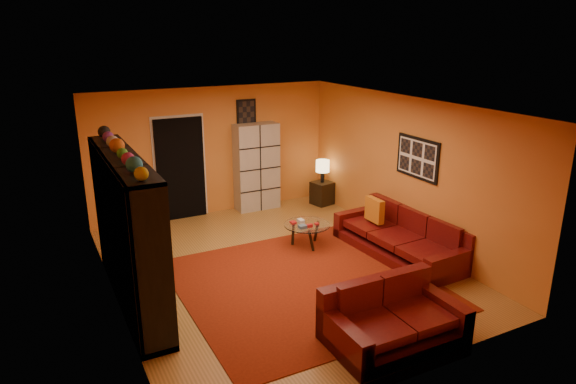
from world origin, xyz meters
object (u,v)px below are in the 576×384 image
loveseat (390,318)px  storage_cabinet (257,167)px  bowl_chair (144,245)px  sofa (404,238)px  tv (131,233)px  entertainment_unit (128,231)px  coffee_table (307,227)px  side_table (322,193)px  table_lamp (323,167)px

loveseat → storage_cabinet: bearing=-5.4°
storage_cabinet → bowl_chair: size_ratio=2.89×
sofa → bowl_chair: 4.36m
tv → sofa: bearing=-97.6°
entertainment_unit → bowl_chair: size_ratio=4.76×
tv → sofa: (4.37, -0.58, -0.69)m
storage_cabinet → bowl_chair: storage_cabinet is taller
sofa → bowl_chair: size_ratio=3.96×
coffee_table → side_table: bearing=52.5°
entertainment_unit → storage_cabinet: bearing=41.6°
coffee_table → table_lamp: bearing=52.5°
entertainment_unit → tv: 0.13m
tv → side_table: (4.47, 2.29, -0.72)m
loveseat → sofa: bearing=-42.5°
sofa → storage_cabinet: size_ratio=1.37×
loveseat → side_table: size_ratio=3.30×
tv → storage_cabinet: 4.12m
tv → side_table: tv is taller
tv → coffee_table: tv is taller
loveseat → side_table: loveseat is taller
sofa → side_table: sofa is taller
loveseat → coffee_table: bearing=-8.8°
sofa → storage_cabinet: (-1.26, 3.28, 0.63)m
table_lamp → storage_cabinet: bearing=163.3°
tv → side_table: bearing=-62.9°
storage_cabinet → side_table: 1.58m
coffee_table → storage_cabinet: 2.33m
bowl_chair → table_lamp: table_lamp is taller
sofa → loveseat: same height
sofa → coffee_table: bearing=139.2°
bowl_chair → loveseat: bearing=-58.9°
storage_cabinet → bowl_chair: (-2.74, -1.56, -0.63)m
loveseat → table_lamp: table_lamp is taller
coffee_table → bowl_chair: bearing=165.2°
sofa → side_table: (0.11, 2.87, -0.03)m
storage_cabinet → coffee_table: bearing=-91.5°
tv → table_lamp: (4.47, 2.29, -0.13)m
sofa → bowl_chair: bearing=153.5°
side_table → table_lamp: table_lamp is taller
storage_cabinet → entertainment_unit: bearing=-138.6°
coffee_table → storage_cabinet: (0.05, 2.27, 0.55)m
loveseat → storage_cabinet: 5.28m
bowl_chair → storage_cabinet: bearing=29.7°
tv → loveseat: tv is taller
entertainment_unit → side_table: 5.18m
side_table → bowl_chair: bearing=-164.4°
entertainment_unit → loveseat: 3.64m
coffee_table → side_table: size_ratio=1.62×
storage_cabinet → loveseat: bearing=-96.0°
sofa → coffee_table: sofa is taller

